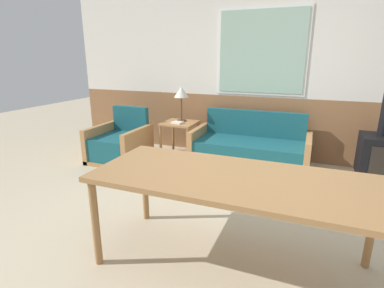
% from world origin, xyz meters
% --- Properties ---
extents(ground_plane, '(16.00, 16.00, 0.00)m').
position_xyz_m(ground_plane, '(0.00, 0.00, 0.00)').
color(ground_plane, beige).
extents(wall_back, '(7.20, 0.09, 2.70)m').
position_xyz_m(wall_back, '(-0.01, 2.63, 1.37)').
color(wall_back, '#8E603D').
rests_on(wall_back, ground_plane).
extents(couch, '(1.72, 0.79, 0.80)m').
position_xyz_m(couch, '(-0.22, 2.08, 0.25)').
color(couch, '#B27F4C').
rests_on(couch, ground_plane).
extents(armchair, '(0.79, 0.84, 0.82)m').
position_xyz_m(armchair, '(-2.21, 1.59, 0.25)').
color(armchair, '#B27F4C').
rests_on(armchair, ground_plane).
extents(side_table, '(0.53, 0.53, 0.58)m').
position_xyz_m(side_table, '(-1.41, 2.14, 0.48)').
color(side_table, '#B27F4C').
rests_on(side_table, ground_plane).
extents(table_lamp, '(0.24, 0.24, 0.57)m').
position_xyz_m(table_lamp, '(-1.41, 2.24, 1.04)').
color(table_lamp, '#4C3823').
rests_on(table_lamp, side_table).
extents(book_stack, '(0.19, 0.16, 0.03)m').
position_xyz_m(book_stack, '(-1.40, 2.05, 0.59)').
color(book_stack, white).
rests_on(book_stack, side_table).
extents(dining_table, '(2.13, 0.88, 0.76)m').
position_xyz_m(dining_table, '(0.11, -0.23, 0.70)').
color(dining_table, '#9E7042').
rests_on(dining_table, ground_plane).
extents(wood_stove, '(0.48, 0.52, 2.41)m').
position_xyz_m(wood_stove, '(1.46, 2.08, 0.58)').
color(wood_stove, black).
rests_on(wood_stove, ground_plane).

